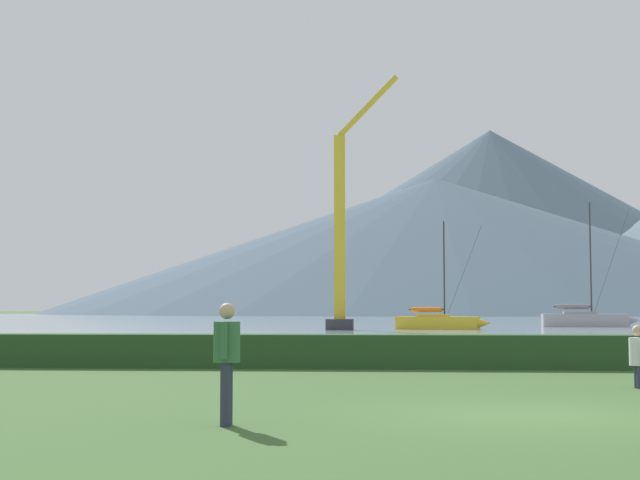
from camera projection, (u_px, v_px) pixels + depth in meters
name	position (u px, v px, depth m)	size (l,w,h in m)	color
ground_plane	(539.00, 416.00, 14.01)	(1000.00, 1000.00, 0.00)	#3D602D
harbor_water	(399.00, 318.00, 150.34)	(320.00, 246.00, 0.00)	#8499A8
hedge_line	(471.00, 352.00, 24.99)	(80.00, 1.20, 0.89)	#284C23
sailboat_slip_0	(439.00, 322.00, 71.92)	(7.21, 3.56, 8.20)	gold
sailboat_slip_7	(586.00, 319.00, 81.63)	(8.33, 2.96, 10.74)	#9E9EA3
person_seated_viewer	(638.00, 354.00, 18.81)	(0.36, 0.57, 1.25)	#2D3347
person_standing_walker	(227.00, 353.00, 12.85)	(0.36, 0.57, 1.65)	#2D3347
dock_crane	(341.00, 244.00, 70.55)	(5.41, 2.00, 19.02)	#333338
distant_hill_west_ridge	(436.00, 246.00, 306.30)	(248.08, 248.08, 43.63)	#425666
distant_hill_central_peak	(491.00, 221.00, 411.84)	(256.79, 256.79, 79.19)	#425666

